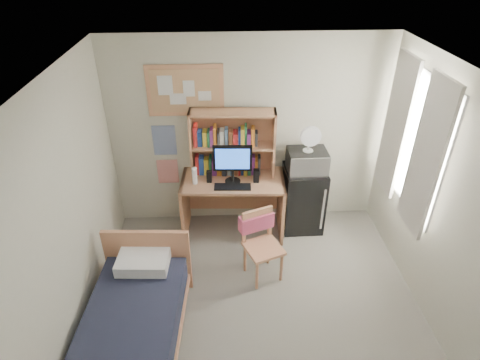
{
  "coord_description": "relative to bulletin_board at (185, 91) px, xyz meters",
  "views": [
    {
      "loc": [
        -0.37,
        -2.67,
        3.57
      ],
      "look_at": [
        -0.16,
        1.2,
        1.16
      ],
      "focal_mm": 30.0,
      "sensor_mm": 36.0,
      "label": 1
    }
  ],
  "objects": [
    {
      "name": "floor",
      "position": [
        0.78,
        -2.08,
        -1.93
      ],
      "size": [
        3.6,
        4.2,
        0.02
      ],
      "primitive_type": "cube",
      "color": "gray",
      "rests_on": "ground"
    },
    {
      "name": "ceiling",
      "position": [
        0.78,
        -2.08,
        0.68
      ],
      "size": [
        3.6,
        4.2,
        0.02
      ],
      "primitive_type": "cube",
      "color": "white",
      "rests_on": "wall_back"
    },
    {
      "name": "wall_back",
      "position": [
        0.78,
        0.02,
        -0.62
      ],
      "size": [
        3.6,
        0.04,
        2.6
      ],
      "primitive_type": "cube",
      "color": "beige",
      "rests_on": "floor"
    },
    {
      "name": "wall_left",
      "position": [
        -1.02,
        -2.08,
        -0.62
      ],
      "size": [
        0.04,
        4.2,
        2.6
      ],
      "primitive_type": "cube",
      "color": "beige",
      "rests_on": "floor"
    },
    {
      "name": "wall_right",
      "position": [
        2.58,
        -2.08,
        -0.62
      ],
      "size": [
        0.04,
        4.2,
        2.6
      ],
      "primitive_type": "cube",
      "color": "beige",
      "rests_on": "floor"
    },
    {
      "name": "window_unit",
      "position": [
        2.53,
        -0.88,
        -0.32
      ],
      "size": [
        0.1,
        1.4,
        1.7
      ],
      "primitive_type": "cube",
      "color": "white",
      "rests_on": "wall_right"
    },
    {
      "name": "curtain_left",
      "position": [
        2.5,
        -1.28,
        -0.32
      ],
      "size": [
        0.04,
        0.55,
        1.7
      ],
      "primitive_type": "cube",
      "color": "beige",
      "rests_on": "wall_right"
    },
    {
      "name": "curtain_right",
      "position": [
        2.5,
        -0.48,
        -0.32
      ],
      "size": [
        0.04,
        0.55,
        1.7
      ],
      "primitive_type": "cube",
      "color": "beige",
      "rests_on": "wall_right"
    },
    {
      "name": "bulletin_board",
      "position": [
        0.0,
        0.0,
        0.0
      ],
      "size": [
        0.94,
        0.03,
        0.64
      ],
      "primitive_type": "cube",
      "color": "tan",
      "rests_on": "wall_back"
    },
    {
      "name": "poster_wave",
      "position": [
        -0.32,
        0.01,
        -0.67
      ],
      "size": [
        0.3,
        0.01,
        0.42
      ],
      "primitive_type": "cube",
      "color": "navy",
      "rests_on": "wall_back"
    },
    {
      "name": "poster_japan",
      "position": [
        -0.32,
        0.01,
        -1.14
      ],
      "size": [
        0.28,
        0.01,
        0.36
      ],
      "primitive_type": "cube",
      "color": "red",
      "rests_on": "wall_back"
    },
    {
      "name": "desk",
      "position": [
        0.56,
        -0.34,
        -1.5
      ],
      "size": [
        1.37,
        0.74,
        0.84
      ],
      "primitive_type": "cube",
      "rotation": [
        0.0,
        0.0,
        -0.06
      ],
      "color": "tan",
      "rests_on": "floor"
    },
    {
      "name": "desk_chair",
      "position": [
        0.88,
        -1.23,
        -1.48
      ],
      "size": [
        0.57,
        0.57,
        0.87
      ],
      "primitive_type": "cube",
      "rotation": [
        0.0,
        0.0,
        0.37
      ],
      "color": "tan",
      "rests_on": "floor"
    },
    {
      "name": "mini_fridge",
      "position": [
        1.52,
        -0.27,
        -1.47
      ],
      "size": [
        0.54,
        0.54,
        0.91
      ],
      "primitive_type": "cube",
      "rotation": [
        0.0,
        0.0,
        0.01
      ],
      "color": "black",
      "rests_on": "floor"
    },
    {
      "name": "bed",
      "position": [
        -0.5,
        -2.27,
        -1.67
      ],
      "size": [
        1.03,
        1.89,
        0.5
      ],
      "primitive_type": "cube",
      "rotation": [
        0.0,
        0.0,
        -0.06
      ],
      "color": "black",
      "rests_on": "floor"
    },
    {
      "name": "hutch",
      "position": [
        0.57,
        -0.19,
        -0.64
      ],
      "size": [
        1.09,
        0.33,
        0.88
      ],
      "primitive_type": "cube",
      "rotation": [
        0.0,
        0.0,
        -0.06
      ],
      "color": "tan",
      "rests_on": "desk"
    },
    {
      "name": "monitor",
      "position": [
        0.55,
        -0.4,
        -0.82
      ],
      "size": [
        0.49,
        0.07,
        0.52
      ],
      "primitive_type": "cube",
      "rotation": [
        0.0,
        0.0,
        -0.06
      ],
      "color": "black",
      "rests_on": "desk"
    },
    {
      "name": "keyboard",
      "position": [
        0.55,
        -0.54,
        -1.07
      ],
      "size": [
        0.47,
        0.17,
        0.02
      ],
      "primitive_type": "cube",
      "rotation": [
        0.0,
        0.0,
        -0.06
      ],
      "color": "black",
      "rests_on": "desk"
    },
    {
      "name": "speaker_left",
      "position": [
        0.25,
        -0.38,
        -1.01
      ],
      "size": [
        0.07,
        0.07,
        0.16
      ],
      "primitive_type": "cube",
      "rotation": [
        0.0,
        0.0,
        -0.06
      ],
      "color": "black",
      "rests_on": "desk"
    },
    {
      "name": "speaker_right",
      "position": [
        0.85,
        -0.42,
        -0.99
      ],
      "size": [
        0.08,
        0.08,
        0.18
      ],
      "primitive_type": "cube",
      "rotation": [
        0.0,
        0.0,
        -0.06
      ],
      "color": "black",
      "rests_on": "desk"
    },
    {
      "name": "water_bottle",
      "position": [
        0.07,
        -0.41,
        -0.97
      ],
      "size": [
        0.07,
        0.07,
        0.23
      ],
      "primitive_type": "cylinder",
      "rotation": [
        0.0,
        0.0,
        -0.06
      ],
      "color": "white",
      "rests_on": "desk"
    },
    {
      "name": "hoodie",
      "position": [
        0.8,
        -1.04,
        -1.24
      ],
      "size": [
        0.43,
        0.27,
        0.2
      ],
      "primitive_type": "cube",
      "rotation": [
        0.0,
        0.0,
        0.37
      ],
      "color": "#D65174",
      "rests_on": "desk_chair"
    },
    {
      "name": "microwave",
      "position": [
        1.52,
        -0.29,
        -0.87
      ],
      "size": [
        0.5,
        0.38,
        0.29
      ],
      "primitive_type": "cube",
      "rotation": [
        0.0,
        0.0,
        0.01
      ],
      "color": "silver",
      "rests_on": "mini_fridge"
    },
    {
      "name": "desk_fan",
      "position": [
        1.52,
        -0.29,
        -0.56
      ],
      "size": [
        0.26,
        0.26,
        0.32
      ],
      "primitive_type": "cylinder",
      "rotation": [
        0.0,
        0.0,
        0.01
      ],
      "color": "white",
      "rests_on": "microwave"
    },
    {
      "name": "pillow",
      "position": [
        -0.45,
        -1.52,
        -1.35
      ],
      "size": [
        0.56,
        0.41,
        0.13
      ],
      "primitive_type": "cube",
      "rotation": [
        0.0,
        0.0,
        -0.06
      ],
      "color": "white",
      "rests_on": "bed"
    }
  ]
}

